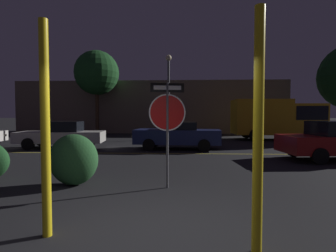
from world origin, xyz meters
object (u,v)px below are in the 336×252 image
(hedge_bush_1, at_px, (74,160))
(passing_car_2, at_px, (178,135))
(passing_car_1, at_px, (62,135))
(stop_sign, at_px, (167,114))
(yellow_pole_left, at_px, (45,129))
(yellow_pole_right, at_px, (258,132))
(street_lamp, at_px, (169,86))
(tree_1, at_px, (97,73))
(delivery_truck, at_px, (278,117))

(hedge_bush_1, xyz_separation_m, passing_car_2, (2.55, 6.98, 0.08))
(passing_car_1, height_order, passing_car_2, passing_car_1)
(stop_sign, distance_m, yellow_pole_left, 3.07)
(yellow_pole_right, height_order, passing_car_2, yellow_pole_right)
(passing_car_2, xyz_separation_m, street_lamp, (-0.70, 5.17, 3.09))
(passing_car_2, relative_size, street_lamp, 0.75)
(street_lamp, relative_size, tree_1, 0.80)
(stop_sign, height_order, passing_car_2, stop_sign)
(yellow_pole_left, distance_m, delivery_truck, 17.53)
(hedge_bush_1, xyz_separation_m, passing_car_1, (-3.63, 7.24, 0.06))
(passing_car_1, distance_m, street_lamp, 7.99)
(tree_1, bearing_deg, passing_car_1, -83.23)
(tree_1, bearing_deg, passing_car_2, -53.14)
(passing_car_1, relative_size, delivery_truck, 0.76)
(stop_sign, distance_m, yellow_pole_right, 3.21)
(yellow_pole_right, height_order, tree_1, tree_1)
(yellow_pole_left, height_order, yellow_pole_right, yellow_pole_left)
(yellow_pole_left, distance_m, passing_car_2, 9.93)
(street_lamp, bearing_deg, passing_car_1, -138.13)
(yellow_pole_left, height_order, street_lamp, street_lamp)
(yellow_pole_right, height_order, street_lamp, street_lamp)
(delivery_truck, relative_size, street_lamp, 1.01)
(stop_sign, relative_size, passing_car_2, 0.56)
(passing_car_2, height_order, street_lamp, street_lamp)
(stop_sign, distance_m, tree_1, 18.69)
(stop_sign, height_order, yellow_pole_right, yellow_pole_right)
(stop_sign, bearing_deg, yellow_pole_right, -76.92)
(stop_sign, relative_size, yellow_pole_right, 0.81)
(passing_car_1, height_order, delivery_truck, delivery_truck)
(yellow_pole_right, bearing_deg, yellow_pole_left, 173.35)
(yellow_pole_left, height_order, hedge_bush_1, yellow_pole_left)
(yellow_pole_left, bearing_deg, passing_car_1, 113.63)
(hedge_bush_1, distance_m, tree_1, 18.05)
(passing_car_2, distance_m, tree_1, 13.08)
(delivery_truck, bearing_deg, street_lamp, -88.31)
(yellow_pole_left, bearing_deg, yellow_pole_right, -6.65)
(yellow_pole_right, bearing_deg, passing_car_1, 125.22)
(passing_car_1, height_order, tree_1, tree_1)
(hedge_bush_1, distance_m, passing_car_2, 7.43)
(hedge_bush_1, bearing_deg, yellow_pole_right, -40.16)
(tree_1, bearing_deg, stop_sign, -67.12)
(passing_car_1, relative_size, tree_1, 0.62)
(delivery_truck, bearing_deg, hedge_bush_1, -37.83)
(delivery_truck, bearing_deg, tree_1, -106.90)
(passing_car_1, xyz_separation_m, delivery_truck, (13.23, 5.15, 0.87))
(delivery_truck, relative_size, tree_1, 0.81)
(stop_sign, xyz_separation_m, tree_1, (-7.12, 16.88, 3.68))
(delivery_truck, height_order, street_lamp, street_lamp)
(hedge_bush_1, bearing_deg, tree_1, 105.88)
(stop_sign, bearing_deg, passing_car_2, 77.89)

